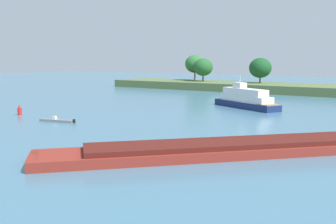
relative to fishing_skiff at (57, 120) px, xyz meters
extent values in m
cube|color=#566B3D|center=(5.30, 72.81, 0.96)|extent=(99.87, 17.78, 2.34)
cylinder|color=#513823|center=(-19.98, 76.79, 3.57)|extent=(0.44, 0.44, 2.88)
ellipsoid|color=#2D6B33|center=(-19.98, 76.79, 7.69)|extent=(6.69, 6.69, 6.02)
cylinder|color=#513823|center=(-14.77, 73.08, 3.17)|extent=(0.44, 0.44, 2.07)
ellipsoid|color=#235B28|center=(-14.77, 73.08, 6.69)|extent=(6.24, 6.24, 5.61)
cylinder|color=#513823|center=(4.06, 74.21, 3.08)|extent=(0.44, 0.44, 1.90)
ellipsoid|color=#194C23|center=(4.06, 74.21, 6.69)|extent=(6.64, 6.64, 5.98)
cube|color=slate|center=(-0.04, -0.01, -0.03)|extent=(5.89, 2.44, 0.36)
cube|color=beige|center=(-0.46, -0.11, 0.41)|extent=(0.62, 0.66, 0.50)
cube|color=black|center=(2.93, 0.70, 0.07)|extent=(0.35, 0.38, 0.56)
cube|color=maroon|center=(32.46, -3.32, 0.26)|extent=(33.12, 34.54, 0.93)
cube|color=#4F1812|center=(31.43, -4.41, 0.98)|extent=(23.77, 24.73, 0.50)
cube|color=maroon|center=(18.15, -18.44, 0.31)|extent=(3.56, 3.44, 0.84)
cube|color=navy|center=(17.14, 32.66, 0.39)|extent=(15.89, 10.64, 1.20)
cube|color=white|center=(17.14, 32.66, 1.64)|extent=(12.51, 8.53, 1.30)
cube|color=white|center=(16.78, 32.85, 2.94)|extent=(10.89, 7.40, 1.30)
cube|color=white|center=(15.36, 33.59, 4.14)|extent=(2.88, 2.56, 1.10)
cube|color=#937551|center=(22.82, 29.69, 1.07)|extent=(4.07, 4.23, 0.16)
cylinder|color=silver|center=(15.36, 33.59, 5.39)|extent=(0.10, 0.10, 1.40)
cylinder|color=red|center=(-11.28, 1.47, 0.39)|extent=(0.70, 0.70, 1.20)
cone|color=red|center=(-11.28, 1.47, 1.34)|extent=(0.49, 0.49, 0.70)
camera|label=1|loc=(47.94, -40.93, 9.44)|focal=42.72mm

